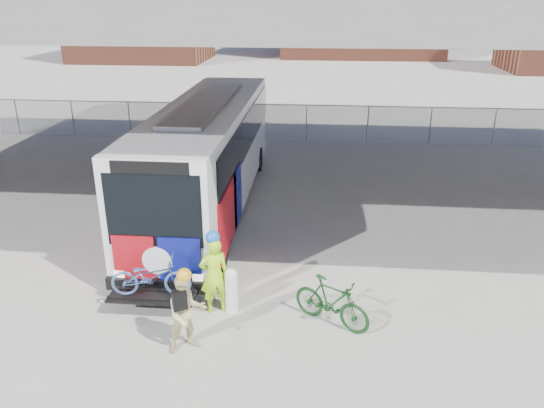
# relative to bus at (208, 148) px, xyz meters

# --- Properties ---
(ground) EXTENTS (160.00, 160.00, 0.00)m
(ground) POSITION_rel_bus_xyz_m (2.00, -2.93, -2.11)
(ground) COLOR #9E9991
(ground) RESTS_ON ground
(bus) EXTENTS (2.67, 12.95, 3.69)m
(bus) POSITION_rel_bus_xyz_m (0.00, 0.00, 0.00)
(bus) COLOR silver
(bus) RESTS_ON ground
(overpass) EXTENTS (40.00, 16.00, 7.95)m
(overpass) POSITION_rel_bus_xyz_m (2.00, 1.07, 4.44)
(overpass) COLOR #605E59
(overpass) RESTS_ON ground
(chainlink_fence) EXTENTS (30.00, 0.06, 30.00)m
(chainlink_fence) POSITION_rel_bus_xyz_m (2.00, 9.07, -0.68)
(chainlink_fence) COLOR gray
(chainlink_fence) RESTS_ON ground
(brick_buildings) EXTENTS (54.00, 22.00, 12.00)m
(brick_buildings) POSITION_rel_bus_xyz_m (3.23, 45.30, 3.31)
(brick_buildings) COLOR brown
(brick_buildings) RESTS_ON ground
(bollard) EXTENTS (0.29, 0.29, 1.11)m
(bollard) POSITION_rel_bus_xyz_m (1.79, -6.32, -1.51)
(bollard) COLOR white
(bollard) RESTS_ON ground
(cyclist_hivis) EXTENTS (0.80, 0.68, 2.04)m
(cyclist_hivis) POSITION_rel_bus_xyz_m (1.40, -6.32, -1.12)
(cyclist_hivis) COLOR #AEEE19
(cyclist_hivis) RESTS_ON ground
(cyclist_tan) EXTENTS (1.05, 0.98, 1.89)m
(cyclist_tan) POSITION_rel_bus_xyz_m (1.12, -7.79, -1.22)
(cyclist_tan) COLOR #D1BF86
(cyclist_tan) RESTS_ON ground
(bike_parked) EXTENTS (1.89, 1.43, 1.13)m
(bike_parked) POSITION_rel_bus_xyz_m (4.08, -6.63, -1.54)
(bike_parked) COLOR #123A16
(bike_parked) RESTS_ON ground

